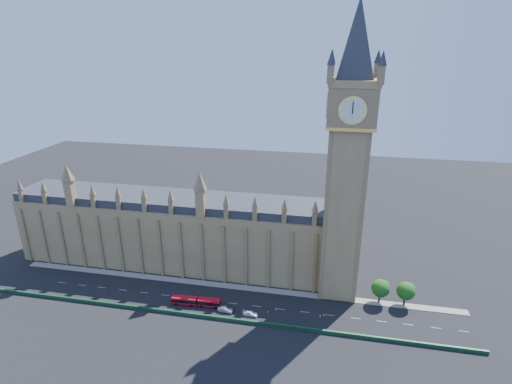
% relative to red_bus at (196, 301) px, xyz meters
% --- Properties ---
extents(ground, '(400.00, 400.00, 0.00)m').
position_rel_red_bus_xyz_m(ground, '(7.69, 3.27, -1.46)').
color(ground, black).
rests_on(ground, ground).
extents(palace_westminster, '(120.00, 20.00, 28.00)m').
position_rel_red_bus_xyz_m(palace_westminster, '(-17.31, 25.27, 12.41)').
color(palace_westminster, olive).
rests_on(palace_westminster, ground).
extents(elizabeth_tower, '(20.59, 20.59, 105.00)m').
position_rel_red_bus_xyz_m(elizabeth_tower, '(45.69, 17.26, 53.10)').
color(elizabeth_tower, olive).
rests_on(elizabeth_tower, ground).
extents(bridge_parapet, '(160.00, 0.60, 1.20)m').
position_rel_red_bus_xyz_m(bridge_parapet, '(7.69, -5.73, -0.86)').
color(bridge_parapet, '#1E4C2D').
rests_on(bridge_parapet, ground).
extents(kerb_north, '(160.00, 3.00, 0.16)m').
position_rel_red_bus_xyz_m(kerb_north, '(7.69, 12.77, -1.38)').
color(kerb_north, gray).
rests_on(kerb_north, ground).
extents(tree_east_near, '(6.00, 6.00, 8.50)m').
position_rel_red_bus_xyz_m(tree_east_near, '(59.91, 13.35, 4.19)').
color(tree_east_near, '#382619').
rests_on(tree_east_near, ground).
extents(tree_east_far, '(6.00, 6.00, 8.50)m').
position_rel_red_bus_xyz_m(tree_east_far, '(67.91, 13.35, 4.19)').
color(tree_east_far, '#382619').
rests_on(tree_east_far, ground).
extents(red_bus, '(16.37, 3.24, 2.77)m').
position_rel_red_bus_xyz_m(red_bus, '(0.00, 0.00, 0.00)').
color(red_bus, red).
rests_on(red_bus, ground).
extents(car_grey, '(4.73, 1.94, 1.61)m').
position_rel_red_bus_xyz_m(car_grey, '(10.84, -0.68, -0.65)').
color(car_grey, '#42464A').
rests_on(car_grey, ground).
extents(car_silver, '(5.12, 2.23, 1.64)m').
position_rel_red_bus_xyz_m(car_silver, '(10.36, -1.45, -0.64)').
color(car_silver, '#93969A').
rests_on(car_silver, ground).
extents(car_white, '(4.96, 2.17, 1.42)m').
position_rel_red_bus_xyz_m(car_white, '(18.77, -1.83, -0.75)').
color(car_white, white).
rests_on(car_white, ground).
extents(cone_a, '(0.44, 0.44, 0.69)m').
position_rel_red_bus_xyz_m(cone_a, '(26.30, 2.50, -1.12)').
color(cone_a, black).
rests_on(cone_a, ground).
extents(cone_b, '(0.54, 0.54, 0.69)m').
position_rel_red_bus_xyz_m(cone_b, '(40.64, 1.79, -1.12)').
color(cone_b, black).
rests_on(cone_b, ground).
extents(cone_c, '(0.54, 0.54, 0.69)m').
position_rel_red_bus_xyz_m(cone_c, '(24.02, 0.47, -1.12)').
color(cone_c, black).
rests_on(cone_c, ground).
extents(cone_d, '(0.51, 0.51, 0.64)m').
position_rel_red_bus_xyz_m(cone_d, '(41.69, 2.54, -1.14)').
color(cone_d, black).
rests_on(cone_d, ground).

